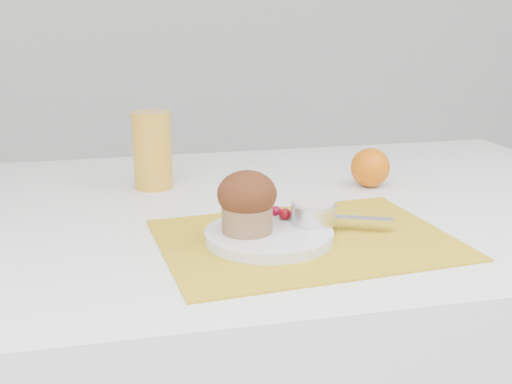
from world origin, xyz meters
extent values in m
cube|color=gold|center=(-0.03, -0.13, 0.75)|extent=(0.42, 0.33, 0.00)
cylinder|color=silver|center=(-0.08, -0.12, 0.76)|extent=(0.21, 0.21, 0.01)
cylinder|color=silver|center=(-0.01, -0.10, 0.78)|extent=(0.07, 0.07, 0.03)
cylinder|color=beige|center=(-0.01, -0.10, 0.80)|extent=(0.07, 0.07, 0.01)
ellipsoid|color=#590215|center=(-0.06, -0.07, 0.78)|extent=(0.02, 0.02, 0.02)
ellipsoid|color=#570208|center=(-0.05, -0.08, 0.78)|extent=(0.02, 0.02, 0.02)
cube|color=silver|center=(0.00, -0.09, 0.77)|extent=(0.20, 0.10, 0.01)
sphere|color=orange|center=(0.17, 0.11, 0.79)|extent=(0.07, 0.07, 0.07)
cylinder|color=gold|center=(-0.21, 0.19, 0.82)|extent=(0.08, 0.08, 0.14)
cylinder|color=#916A46|center=(-0.11, -0.12, 0.79)|extent=(0.09, 0.09, 0.04)
ellipsoid|color=black|center=(-0.11, -0.12, 0.82)|extent=(0.08, 0.08, 0.06)
camera|label=1|loc=(-0.28, -0.92, 1.06)|focal=45.00mm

